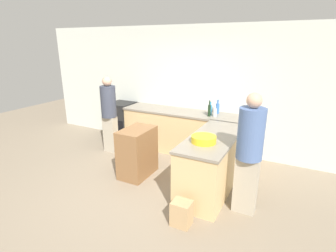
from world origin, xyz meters
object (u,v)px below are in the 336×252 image
object	(u,v)px
mixing_bowl	(204,139)
water_bottle_blue	(218,108)
wine_bottle_dark	(209,110)
vinegar_bottle_clear	(215,112)
paper_bag	(182,213)
person_by_range	(109,112)
range_oven	(122,121)
dish_soap_bottle	(210,110)
person_at_peninsula	(249,151)
island_table	(137,152)

from	to	relation	value
mixing_bowl	water_bottle_blue	world-z (taller)	water_bottle_blue
wine_bottle_dark	vinegar_bottle_clear	bearing A→B (deg)	20.49
water_bottle_blue	paper_bag	xyz separation A→B (m)	(0.31, -2.45, -0.86)
vinegar_bottle_clear	person_by_range	size ratio (longest dim) A/B	0.14
range_oven	wine_bottle_dark	distance (m)	2.35
dish_soap_bottle	vinegar_bottle_clear	size ratio (longest dim) A/B	1.19
person_at_peninsula	range_oven	bearing A→B (deg)	154.43
range_oven	person_at_peninsula	distance (m)	3.74
vinegar_bottle_clear	water_bottle_blue	xyz separation A→B (m)	(-0.02, 0.24, 0.02)
mixing_bowl	dish_soap_bottle	distance (m)	1.60
wine_bottle_dark	person_at_peninsula	distance (m)	1.83
wine_bottle_dark	paper_bag	xyz separation A→B (m)	(0.40, -2.17, -0.88)
island_table	person_at_peninsula	bearing A→B (deg)	-6.19
range_oven	mixing_bowl	size ratio (longest dim) A/B	2.52
water_bottle_blue	person_at_peninsula	size ratio (longest dim) A/B	0.17
mixing_bowl	person_by_range	xyz separation A→B (m)	(-2.45, 0.81, -0.07)
wine_bottle_dark	dish_soap_bottle	xyz separation A→B (m)	(-0.02, 0.12, -0.02)
island_table	person_by_range	bearing A→B (deg)	150.28
mixing_bowl	dish_soap_bottle	world-z (taller)	dish_soap_bottle
dish_soap_bottle	person_by_range	distance (m)	2.16
range_oven	dish_soap_bottle	distance (m)	2.32
vinegar_bottle_clear	paper_bag	size ratio (longest dim) A/B	0.65
water_bottle_blue	person_by_range	world-z (taller)	person_by_range
range_oven	wine_bottle_dark	world-z (taller)	wine_bottle_dark
person_by_range	person_at_peninsula	distance (m)	3.24
dish_soap_bottle	water_bottle_blue	world-z (taller)	water_bottle_blue
range_oven	island_table	world-z (taller)	range_oven
wine_bottle_dark	paper_bag	bearing A→B (deg)	-79.70
wine_bottle_dark	water_bottle_blue	bearing A→B (deg)	72.99
vinegar_bottle_clear	dish_soap_bottle	bearing A→B (deg)	146.09
range_oven	person_at_peninsula	bearing A→B (deg)	-25.57
range_oven	island_table	bearing A→B (deg)	-45.25
water_bottle_blue	paper_bag	world-z (taller)	water_bottle_blue
water_bottle_blue	person_at_peninsula	bearing A→B (deg)	-60.69
island_table	person_at_peninsula	world-z (taller)	person_at_peninsula
wine_bottle_dark	paper_bag	world-z (taller)	wine_bottle_dark
dish_soap_bottle	person_at_peninsula	xyz separation A→B (m)	(1.09, -1.60, -0.09)
wine_bottle_dark	mixing_bowl	bearing A→B (deg)	-74.35
wine_bottle_dark	dish_soap_bottle	world-z (taller)	wine_bottle_dark
mixing_bowl	paper_bag	xyz separation A→B (m)	(-0.00, -0.75, -0.80)
range_oven	water_bottle_blue	bearing A→B (deg)	3.67
range_oven	paper_bag	world-z (taller)	range_oven
wine_bottle_dark	water_bottle_blue	distance (m)	0.29
water_bottle_blue	mixing_bowl	bearing A→B (deg)	-79.54
mixing_bowl	water_bottle_blue	xyz separation A→B (m)	(-0.31, 1.70, 0.06)
vinegar_bottle_clear	person_at_peninsula	world-z (taller)	person_at_peninsula
island_table	dish_soap_bottle	size ratio (longest dim) A/B	3.31
wine_bottle_dark	person_by_range	bearing A→B (deg)	-163.47
water_bottle_blue	vinegar_bottle_clear	bearing A→B (deg)	-85.43
dish_soap_bottle	person_by_range	size ratio (longest dim) A/B	0.16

